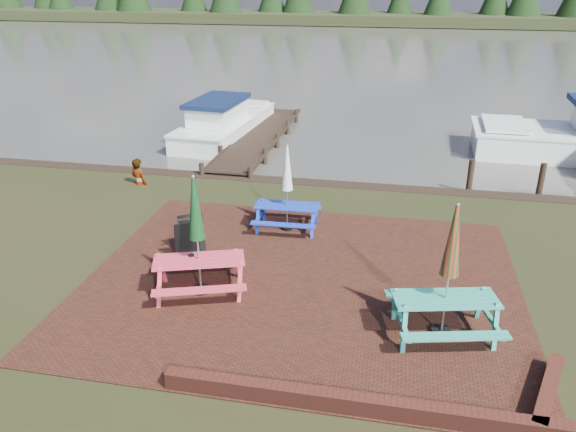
{
  "coord_description": "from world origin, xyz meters",
  "views": [
    {
      "loc": [
        1.75,
        -9.14,
        6.03
      ],
      "look_at": [
        -0.5,
        2.1,
        1.0
      ],
      "focal_mm": 35.0,
      "sensor_mm": 36.0,
      "label": 1
    }
  ],
  "objects_px": {
    "picnic_table_blue": "(287,201)",
    "person": "(137,159)",
    "chalkboard": "(190,236)",
    "jetty": "(259,137)",
    "picnic_table_teal": "(446,292)",
    "boat_jetty": "(224,124)",
    "picnic_table_red": "(199,254)"
  },
  "relations": [
    {
      "from": "picnic_table_red",
      "to": "person",
      "type": "height_order",
      "value": "picnic_table_red"
    },
    {
      "from": "picnic_table_blue",
      "to": "person",
      "type": "bearing_deg",
      "value": 153.66
    },
    {
      "from": "picnic_table_red",
      "to": "person",
      "type": "xyz_separation_m",
      "value": [
        -3.99,
        5.66,
        -0.08
      ]
    },
    {
      "from": "picnic_table_teal",
      "to": "picnic_table_blue",
      "type": "bearing_deg",
      "value": 119.85
    },
    {
      "from": "picnic_table_teal",
      "to": "jetty",
      "type": "relative_size",
      "value": 0.28
    },
    {
      "from": "chalkboard",
      "to": "jetty",
      "type": "bearing_deg",
      "value": 59.67
    },
    {
      "from": "picnic_table_blue",
      "to": "chalkboard",
      "type": "xyz_separation_m",
      "value": [
        -1.9,
        -1.81,
        -0.3
      ]
    },
    {
      "from": "picnic_table_red",
      "to": "picnic_table_blue",
      "type": "relative_size",
      "value": 1.13
    },
    {
      "from": "picnic_table_teal",
      "to": "picnic_table_blue",
      "type": "distance_m",
      "value": 5.29
    },
    {
      "from": "jetty",
      "to": "picnic_table_teal",
      "type": "bearing_deg",
      "value": -61.52
    },
    {
      "from": "chalkboard",
      "to": "boat_jetty",
      "type": "height_order",
      "value": "boat_jetty"
    },
    {
      "from": "chalkboard",
      "to": "boat_jetty",
      "type": "xyz_separation_m",
      "value": [
        -2.41,
        10.36,
        -0.12
      ]
    },
    {
      "from": "chalkboard",
      "to": "jetty",
      "type": "xyz_separation_m",
      "value": [
        -0.79,
        9.58,
        -0.36
      ]
    },
    {
      "from": "picnic_table_red",
      "to": "person",
      "type": "relative_size",
      "value": 1.56
    },
    {
      "from": "picnic_table_red",
      "to": "chalkboard",
      "type": "distance_m",
      "value": 1.75
    },
    {
      "from": "picnic_table_teal",
      "to": "picnic_table_blue",
      "type": "height_order",
      "value": "picnic_table_teal"
    },
    {
      "from": "picnic_table_blue",
      "to": "jetty",
      "type": "bearing_deg",
      "value": 107.4
    },
    {
      "from": "person",
      "to": "chalkboard",
      "type": "bearing_deg",
      "value": 150.44
    },
    {
      "from": "chalkboard",
      "to": "picnic_table_red",
      "type": "bearing_deg",
      "value": -97.68
    },
    {
      "from": "jetty",
      "to": "person",
      "type": "bearing_deg",
      "value": -113.98
    },
    {
      "from": "picnic_table_teal",
      "to": "person",
      "type": "relative_size",
      "value": 1.59
    },
    {
      "from": "picnic_table_blue",
      "to": "person",
      "type": "relative_size",
      "value": 1.38
    },
    {
      "from": "boat_jetty",
      "to": "picnic_table_teal",
      "type": "bearing_deg",
      "value": -52.83
    },
    {
      "from": "chalkboard",
      "to": "person",
      "type": "xyz_separation_m",
      "value": [
        -3.21,
        4.15,
        0.32
      ]
    },
    {
      "from": "boat_jetty",
      "to": "person",
      "type": "relative_size",
      "value": 4.09
    },
    {
      "from": "picnic_table_red",
      "to": "jetty",
      "type": "bearing_deg",
      "value": 79.49
    },
    {
      "from": "picnic_table_teal",
      "to": "picnic_table_red",
      "type": "xyz_separation_m",
      "value": [
        -4.74,
        0.54,
        -0.01
      ]
    },
    {
      "from": "person",
      "to": "picnic_table_blue",
      "type": "bearing_deg",
      "value": 178.15
    },
    {
      "from": "picnic_table_red",
      "to": "boat_jetty",
      "type": "distance_m",
      "value": 12.3
    },
    {
      "from": "jetty",
      "to": "person",
      "type": "xyz_separation_m",
      "value": [
        -2.41,
        -5.43,
        0.68
      ]
    },
    {
      "from": "chalkboard",
      "to": "jetty",
      "type": "distance_m",
      "value": 9.62
    },
    {
      "from": "picnic_table_teal",
      "to": "boat_jetty",
      "type": "xyz_separation_m",
      "value": [
        -7.93,
        12.4,
        -0.53
      ]
    }
  ]
}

